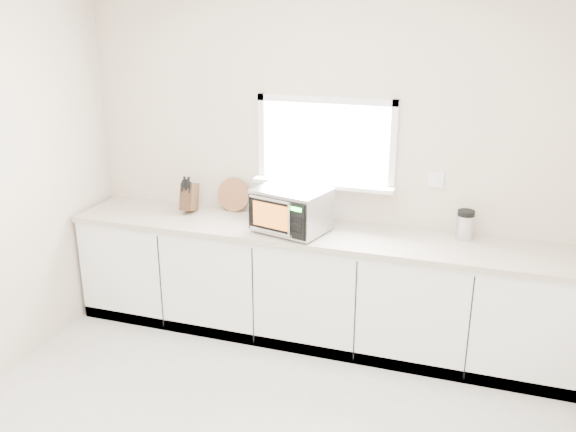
% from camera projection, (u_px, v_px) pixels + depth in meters
% --- Properties ---
extents(back_wall, '(4.00, 0.17, 2.70)m').
position_uv_depth(back_wall, '(326.00, 165.00, 4.79)').
color(back_wall, beige).
rests_on(back_wall, ground).
extents(cabinets, '(3.92, 0.60, 0.88)m').
position_uv_depth(cabinets, '(314.00, 287.00, 4.82)').
color(cabinets, white).
rests_on(cabinets, ground).
extents(countertop, '(3.92, 0.64, 0.04)m').
position_uv_depth(countertop, '(314.00, 233.00, 4.66)').
color(countertop, '#BEB19C').
rests_on(countertop, cabinets).
extents(microwave, '(0.60, 0.52, 0.34)m').
position_uv_depth(microwave, '(291.00, 209.00, 4.59)').
color(microwave, black).
rests_on(microwave, countertop).
extents(knife_block, '(0.12, 0.23, 0.32)m').
position_uv_depth(knife_block, '(189.00, 196.00, 5.04)').
color(knife_block, '#4C301B').
rests_on(knife_block, countertop).
extents(cutting_board, '(0.28, 0.07, 0.28)m').
position_uv_depth(cutting_board, '(234.00, 195.00, 5.06)').
color(cutting_board, '#8D5E36').
rests_on(cutting_board, countertop).
extents(coffee_grinder, '(0.16, 0.16, 0.22)m').
position_uv_depth(coffee_grinder, '(465.00, 225.00, 4.46)').
color(coffee_grinder, '#B8BBC0').
rests_on(coffee_grinder, countertop).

